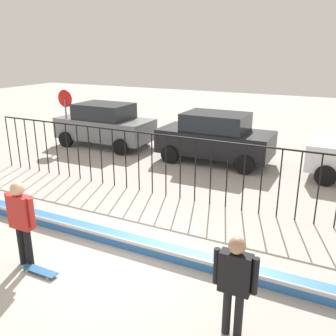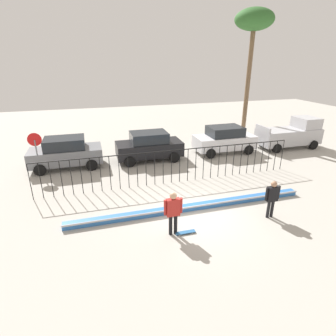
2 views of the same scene
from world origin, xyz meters
name	(u,v)px [view 2 (image 2 of 2)]	position (x,y,z in m)	size (l,w,h in m)	color
ground_plane	(195,216)	(0.00, 0.00, 0.00)	(60.00, 60.00, 0.00)	#ADA89E
bowl_coping_ledge	(191,207)	(0.00, 0.56, 0.12)	(11.00, 0.41, 0.27)	#2D6BB7
perimeter_fence	(172,163)	(0.00, 3.60, 1.14)	(14.04, 0.04, 1.87)	black
skateboarder	(173,210)	(-1.33, -0.99, 1.08)	(0.73, 0.27, 1.80)	black
skateboard	(185,232)	(-0.86, -1.11, 0.06)	(0.80, 0.20, 0.07)	#26598C
camera_operator	(272,196)	(3.01, -0.97, 1.01)	(0.68, 0.26, 1.69)	black
parked_car_gray	(66,152)	(-5.59, 7.63, 0.97)	(4.30, 2.12, 1.90)	slate
parked_car_black	(149,146)	(-0.35, 7.52, 0.97)	(4.30, 2.12, 1.90)	black
parked_car_white	(224,139)	(5.18, 7.59, 0.97)	(4.30, 2.12, 1.90)	silver
pickup_truck	(291,134)	(10.60, 7.31, 1.04)	(4.70, 2.12, 2.24)	#B7B7BC
stop_sign	(36,148)	(-7.07, 6.85, 1.62)	(0.76, 0.07, 2.50)	slate
palm_tree_tall	(254,24)	(8.87, 11.22, 8.79)	(2.99, 2.99, 9.96)	brown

